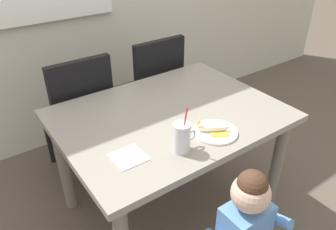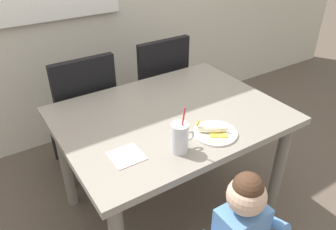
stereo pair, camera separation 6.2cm
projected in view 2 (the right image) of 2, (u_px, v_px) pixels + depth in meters
The scene contains 9 objects.
ground_plane at pixel (170, 206), 2.27m from camera, with size 24.00×24.00×0.00m, color brown.
dining_table at pixel (171, 128), 1.94m from camera, with size 1.26×0.95×0.75m.
dining_chair_left at pixel (83, 110), 2.32m from camera, with size 0.44×0.44×0.96m.
dining_chair_right at pixel (156, 87), 2.63m from camera, with size 0.44×0.45×0.96m.
toddler_standing at pixel (241, 228), 1.47m from camera, with size 0.33×0.24×0.84m.
milk_cup at pixel (180, 139), 1.55m from camera, with size 0.13×0.08×0.25m.
snack_plate at pixel (215, 133), 1.70m from camera, with size 0.23×0.23×0.01m, color white.
peeled_banana at pixel (213, 129), 1.68m from camera, with size 0.17×0.15×0.07m.
paper_napkin at pixel (126, 156), 1.54m from camera, with size 0.15×0.15×0.00m, color silver.
Camera 2 is at (-0.89, -1.34, 1.72)m, focal length 35.14 mm.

